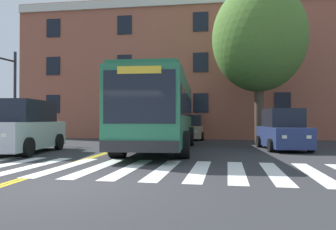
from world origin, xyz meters
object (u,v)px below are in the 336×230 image
(city_bus, at_px, (161,111))
(car_silver_near_lane, at_px, (22,128))
(car_tan_behind_bus, at_px, (191,128))
(street_tree_curbside_large, at_px, (259,38))
(car_navy_far_lane, at_px, (283,131))
(traffic_light_overhead, at_px, (137,87))

(city_bus, bearing_deg, car_silver_near_lane, -157.50)
(car_tan_behind_bus, bearing_deg, street_tree_curbside_large, -46.01)
(car_tan_behind_bus, xyz_separation_m, street_tree_curbside_large, (4.20, -4.35, 5.25))
(car_navy_far_lane, relative_size, street_tree_curbside_large, 0.45)
(car_silver_near_lane, relative_size, car_navy_far_lane, 1.22)
(car_silver_near_lane, distance_m, car_navy_far_lane, 11.84)
(city_bus, relative_size, car_silver_near_lane, 2.17)
(car_silver_near_lane, height_order, street_tree_curbside_large, street_tree_curbside_large)
(city_bus, distance_m, car_tan_behind_bus, 8.23)
(car_silver_near_lane, relative_size, street_tree_curbside_large, 0.55)
(city_bus, xyz_separation_m, street_tree_curbside_large, (5.03, 3.77, 4.21))
(city_bus, relative_size, street_tree_curbside_large, 1.20)
(car_silver_near_lane, xyz_separation_m, street_tree_curbside_large, (10.68, 6.11, 4.98))
(car_navy_far_lane, xyz_separation_m, traffic_light_overhead, (-7.74, 2.51, 2.43))
(traffic_light_overhead, bearing_deg, city_bus, -59.42)
(city_bus, relative_size, traffic_light_overhead, 2.25)
(traffic_light_overhead, relative_size, street_tree_curbside_large, 0.53)
(city_bus, xyz_separation_m, car_navy_far_lane, (5.74, 0.87, -0.96))
(car_navy_far_lane, relative_size, car_tan_behind_bus, 1.00)
(traffic_light_overhead, bearing_deg, car_tan_behind_bus, 59.20)
(street_tree_curbside_large, bearing_deg, city_bus, -143.17)
(car_silver_near_lane, distance_m, street_tree_curbside_large, 13.28)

